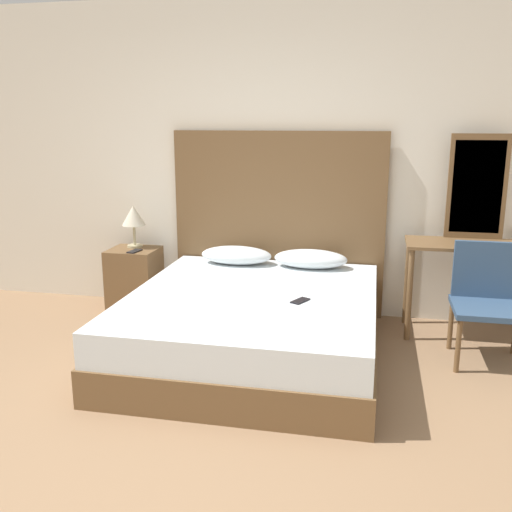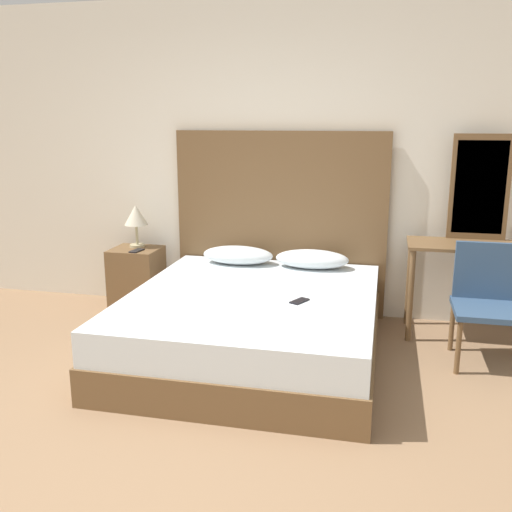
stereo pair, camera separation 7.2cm
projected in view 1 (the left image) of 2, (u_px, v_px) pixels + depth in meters
The scene contains 13 objects.
ground_plane at pixel (161, 474), 2.80m from camera, with size 16.00×16.00×0.00m, color #8C6B4C.
wall_back at pixel (264, 160), 4.98m from camera, with size 10.00×0.06×2.70m.
bed at pixel (253, 325), 4.15m from camera, with size 1.77×2.03×0.48m.
headboard at pixel (278, 224), 5.01m from camera, with size 1.86×0.05×1.60m.
pillow_left at pixel (236, 255), 4.91m from camera, with size 0.61×0.32×0.15m.
pillow_right at pixel (311, 259), 4.78m from camera, with size 0.61×0.32×0.15m.
phone_on_bed at pixel (300, 301), 3.90m from camera, with size 0.13×0.17×0.01m.
nightstand at pixel (135, 280), 5.11m from camera, with size 0.42×0.38×0.58m.
table_lamp at pixel (134, 217), 5.05m from camera, with size 0.21×0.21×0.38m.
phone_on_nightstand at pixel (135, 251), 4.94m from camera, with size 0.09×0.16×0.01m.
vanity_desk at pixel (475, 260), 4.45m from camera, with size 1.06×0.47×0.76m.
vanity_mirror at pixel (477, 187), 4.52m from camera, with size 0.45×0.03×0.83m.
chair at pixel (489, 295), 4.06m from camera, with size 0.52×0.48×0.84m.
Camera 1 is at (0.96, -2.32, 1.70)m, focal length 40.00 mm.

